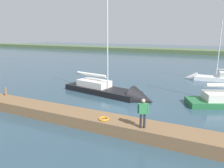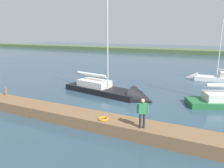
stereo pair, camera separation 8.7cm
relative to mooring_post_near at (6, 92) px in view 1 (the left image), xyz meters
name	(u,v)px [view 1 (the left image)]	position (x,y,z in m)	size (l,w,h in m)	color
ground_plane	(128,105)	(-9.88, -4.41, -1.15)	(200.00, 200.00, 0.00)	#2D4756
far_shoreline	(195,54)	(-9.88, -58.34, -1.15)	(180.00, 8.00, 2.40)	#4C603D
dock_pier	(100,122)	(-9.88, 0.65, -0.75)	(26.01, 1.85, 0.79)	brown
mooring_post_near	(6,92)	(0.00, 0.00, 0.00)	(0.19, 0.19, 0.72)	brown
life_ring_buoy	(104,119)	(-10.40, 1.02, -0.31)	(0.66, 0.66, 0.10)	orange
sailboat_mid_channel	(214,79)	(-16.37, -18.91, -0.92)	(8.40, 2.45, 8.68)	white
sailboat_near_dock	(113,93)	(-7.37, -6.65, -0.89)	(10.43, 4.12, 12.45)	black
person_on_dock	(143,111)	(-13.03, 1.13, 0.68)	(0.61, 0.40, 1.78)	#28282D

